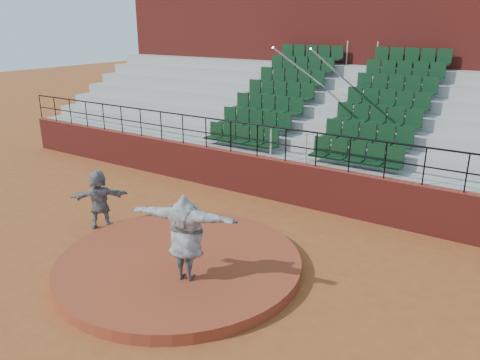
% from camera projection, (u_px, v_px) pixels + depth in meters
% --- Properties ---
extents(ground, '(90.00, 90.00, 0.00)m').
position_uv_depth(ground, '(180.00, 268.00, 10.64)').
color(ground, brown).
rests_on(ground, ground).
extents(pitchers_mound, '(5.50, 5.50, 0.25)m').
position_uv_depth(pitchers_mound, '(180.00, 263.00, 10.60)').
color(pitchers_mound, brown).
rests_on(pitchers_mound, ground).
extents(pitching_rubber, '(0.60, 0.15, 0.03)m').
position_uv_depth(pitching_rubber, '(184.00, 255.00, 10.67)').
color(pitching_rubber, white).
rests_on(pitching_rubber, pitchers_mound).
extents(boundary_wall, '(24.00, 0.30, 1.30)m').
position_uv_depth(boundary_wall, '(285.00, 181.00, 14.39)').
color(boundary_wall, maroon).
rests_on(boundary_wall, ground).
extents(wall_railing, '(24.04, 0.05, 1.03)m').
position_uv_depth(wall_railing, '(286.00, 138.00, 13.94)').
color(wall_railing, black).
rests_on(wall_railing, boundary_wall).
extents(seating_deck, '(24.00, 5.97, 4.63)m').
position_uv_depth(seating_deck, '(333.00, 134.00, 17.02)').
color(seating_deck, '#9A9A95').
rests_on(seating_deck, ground).
extents(press_box_facade, '(24.00, 3.00, 7.10)m').
position_uv_depth(press_box_facade, '(373.00, 66.00, 19.47)').
color(press_box_facade, maroon).
rests_on(press_box_facade, ground).
extents(pitcher, '(2.36, 1.20, 1.86)m').
position_uv_depth(pitcher, '(186.00, 237.00, 9.45)').
color(pitcher, black).
rests_on(pitcher, pitchers_mound).
extents(fielder, '(1.40, 1.39, 1.61)m').
position_uv_depth(fielder, '(99.00, 199.00, 12.52)').
color(fielder, black).
rests_on(fielder, ground).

